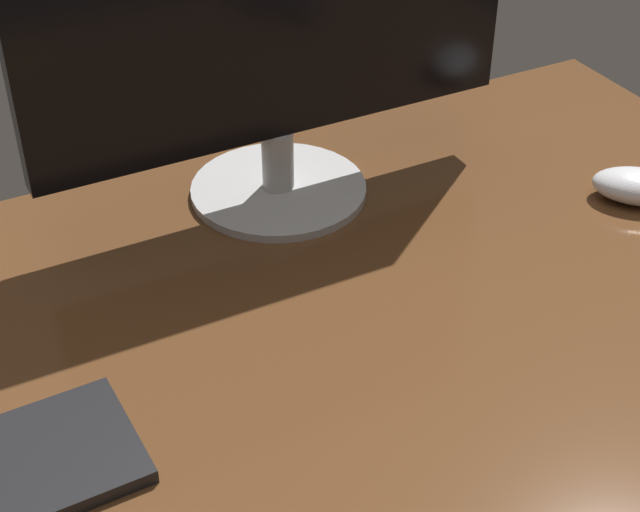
# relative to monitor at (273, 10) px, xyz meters

# --- Properties ---
(desk) EXTENTS (1.40, 0.84, 0.02)m
(desk) POSITION_rel_monitor_xyz_m (-0.12, -0.28, -0.25)
(desk) COLOR brown
(desk) RESTS_ON ground
(monitor) EXTENTS (0.59, 0.22, 0.43)m
(monitor) POSITION_rel_monitor_xyz_m (0.00, 0.00, 0.00)
(monitor) COLOR silver
(monitor) RESTS_ON desk
(computer_mouse) EXTENTS (0.13, 0.12, 0.04)m
(computer_mouse) POSITION_rel_monitor_xyz_m (0.38, -0.22, -0.22)
(computer_mouse) COLOR silver
(computer_mouse) RESTS_ON desk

